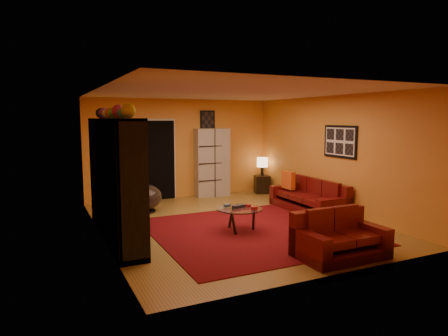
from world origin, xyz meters
name	(u,v)px	position (x,y,z in m)	size (l,w,h in m)	color
floor	(231,223)	(0.00, 0.00, 0.00)	(6.00, 6.00, 0.00)	olive
ceiling	(232,92)	(0.00, 0.00, 2.60)	(6.00, 6.00, 0.00)	white
wall_back	(181,149)	(0.00, 3.00, 1.30)	(6.00, 6.00, 0.00)	orange
wall_front	(333,180)	(0.00, -3.00, 1.30)	(6.00, 6.00, 0.00)	orange
wall_left	(101,165)	(-2.50, 0.00, 1.30)	(6.00, 6.00, 0.00)	orange
wall_right	(331,154)	(2.50, 0.00, 1.30)	(6.00, 6.00, 0.00)	orange
rug	(253,231)	(0.10, -0.70, 0.01)	(3.60, 3.60, 0.01)	#4F090E
doorway	(156,160)	(-0.70, 2.96, 1.02)	(0.95, 0.10, 2.04)	black
wall_art_right	(340,142)	(2.48, -0.30, 1.60)	(0.03, 1.00, 0.70)	black
wall_art_back	(207,120)	(0.75, 2.98, 2.05)	(0.42, 0.03, 0.52)	black
entertainment_unit	(114,179)	(-2.27, 0.00, 1.05)	(0.45, 3.00, 2.10)	black
tv	(117,181)	(-2.23, 0.04, 1.01)	(0.13, 1.00, 0.57)	black
sofa	(311,198)	(2.13, 0.22, 0.29)	(0.87, 2.04, 0.85)	#500A0B
loveseat	(337,238)	(0.61, -2.42, 0.29)	(1.34, 0.80, 0.85)	#500A0B
throw_pillow	(288,180)	(1.95, 0.86, 0.63)	(0.12, 0.42, 0.42)	#E65919
coffee_table	(239,211)	(-0.12, -0.58, 0.39)	(0.86, 0.86, 0.43)	silver
storage_cabinet	(212,162)	(0.80, 2.80, 0.91)	(0.91, 0.41, 1.83)	#AFAAA1
bowl_chair	(144,197)	(-1.34, 1.70, 0.34)	(0.78, 0.78, 0.63)	black
side_table	(262,184)	(2.24, 2.57, 0.25)	(0.40, 0.40, 0.50)	black
table_lamp	(262,163)	(2.24, 2.57, 0.86)	(0.31, 0.31, 0.51)	black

